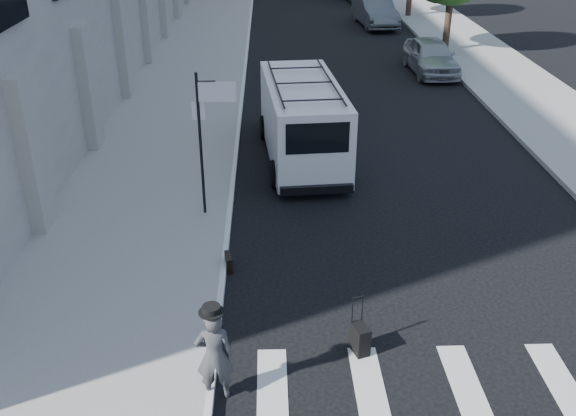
{
  "coord_description": "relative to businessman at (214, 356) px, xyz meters",
  "views": [
    {
      "loc": [
        -1.0,
        -10.91,
        7.44
      ],
      "look_at": [
        -0.62,
        1.11,
        1.3
      ],
      "focal_mm": 40.0,
      "sensor_mm": 36.0,
      "label": 1
    }
  ],
  "objects": [
    {
      "name": "cargo_van",
      "position": [
        1.88,
        10.03,
        0.38
      ],
      "size": [
        2.56,
        6.29,
        2.32
      ],
      "rotation": [
        0.0,
        0.0,
        0.08
      ],
      "color": "silver",
      "rests_on": "ground"
    },
    {
      "name": "businessman",
      "position": [
        0.0,
        0.0,
        0.0
      ],
      "size": [
        0.62,
        0.43,
        1.64
      ],
      "primitive_type": "imported",
      "rotation": [
        0.0,
        0.0,
        3.21
      ],
      "color": "#3D3D3F",
      "rests_on": "ground"
    },
    {
      "name": "sidewalk_right",
      "position": [
        10.9,
        23.0,
        -0.75
      ],
      "size": [
        4.0,
        56.0,
        0.15
      ],
      "primitive_type": "cube",
      "color": "gray",
      "rests_on": "ground"
    },
    {
      "name": "parked_car_a",
      "position": [
        7.92,
        19.37,
        -0.08
      ],
      "size": [
        1.9,
        4.4,
        1.48
      ],
      "primitive_type": "imported",
      "rotation": [
        0.0,
        0.0,
        0.04
      ],
      "color": "#9B9EA3",
      "rests_on": "ground"
    },
    {
      "name": "parked_car_b",
      "position": [
        7.08,
        29.59,
        -0.01
      ],
      "size": [
        2.18,
        5.08,
        1.63
      ],
      "primitive_type": "imported",
      "rotation": [
        0.0,
        0.0,
        0.09
      ],
      "color": "#55595C",
      "rests_on": "ground"
    },
    {
      "name": "sidewalk_left",
      "position": [
        -2.35,
        19.0,
        -0.75
      ],
      "size": [
        4.5,
        48.0,
        0.15
      ],
      "primitive_type": "cube",
      "color": "gray",
      "rests_on": "ground"
    },
    {
      "name": "briefcase",
      "position": [
        0.0,
        3.81,
        -0.65
      ],
      "size": [
        0.19,
        0.45,
        0.34
      ],
      "primitive_type": "cube",
      "rotation": [
        0.0,
        0.0,
        0.17
      ],
      "color": "black",
      "rests_on": "ground"
    },
    {
      "name": "sign_pole",
      "position": [
        -0.46,
        6.2,
        1.83
      ],
      "size": [
        1.03,
        0.07,
        3.5
      ],
      "color": "black",
      "rests_on": "sidewalk_left"
    },
    {
      "name": "suitcase",
      "position": [
        2.45,
        1.0,
        -0.54
      ],
      "size": [
        0.35,
        0.44,
        1.06
      ],
      "rotation": [
        0.0,
        0.0,
        0.33
      ],
      "color": "black",
      "rests_on": "ground"
    },
    {
      "name": "ground",
      "position": [
        1.9,
        3.0,
        -0.82
      ],
      "size": [
        120.0,
        120.0,
        0.0
      ],
      "primitive_type": "plane",
      "color": "black",
      "rests_on": "ground"
    }
  ]
}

